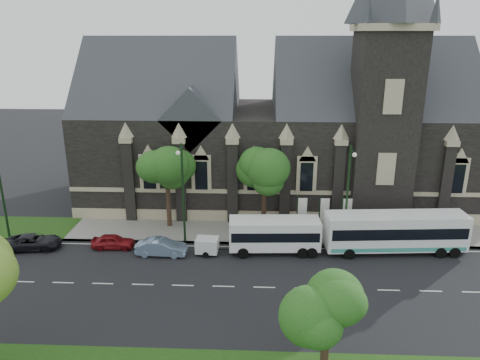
# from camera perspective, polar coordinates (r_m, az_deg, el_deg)

# --- Properties ---
(ground) EXTENTS (160.00, 160.00, 0.00)m
(ground) POSITION_cam_1_polar(r_m,az_deg,el_deg) (34.12, -2.10, -13.26)
(ground) COLOR black
(ground) RESTS_ON ground
(sidewalk) EXTENTS (80.00, 5.00, 0.15)m
(sidewalk) POSITION_cam_1_polar(r_m,az_deg,el_deg) (42.48, -1.09, -6.52)
(sidewalk) COLOR gray
(sidewalk) RESTS_ON ground
(museum) EXTENTS (40.00, 17.70, 29.90)m
(museum) POSITION_cam_1_polar(r_m,az_deg,el_deg) (48.86, 5.57, 6.66)
(museum) COLOR black
(museum) RESTS_ON ground
(tree_park_east) EXTENTS (3.40, 3.40, 6.28)m
(tree_park_east) POSITION_cam_1_polar(r_m,az_deg,el_deg) (23.97, 11.36, -15.46)
(tree_park_east) COLOR black
(tree_park_east) RESTS_ON ground
(tree_walk_right) EXTENTS (4.08, 4.08, 7.80)m
(tree_walk_right) POSITION_cam_1_polar(r_m,az_deg,el_deg) (41.53, 3.39, 1.34)
(tree_walk_right) COLOR black
(tree_walk_right) RESTS_ON ground
(tree_walk_left) EXTENTS (3.91, 3.91, 7.64)m
(tree_walk_left) POSITION_cam_1_polar(r_m,az_deg,el_deg) (42.35, -8.89, 1.36)
(tree_walk_left) COLOR black
(tree_walk_left) RESTS_ON ground
(street_lamp_near) EXTENTS (0.36, 1.88, 9.00)m
(street_lamp_near) POSITION_cam_1_polar(r_m,az_deg,el_deg) (39.02, 13.46, -1.33)
(street_lamp_near) COLOR black
(street_lamp_near) RESTS_ON ground
(street_lamp_mid) EXTENTS (0.36, 1.88, 9.00)m
(street_lamp_mid) POSITION_cam_1_polar(r_m,az_deg,el_deg) (38.84, -7.26, -1.06)
(street_lamp_mid) COLOR black
(street_lamp_mid) RESTS_ON ground
(banner_flag_left) EXTENTS (0.90, 0.10, 4.00)m
(banner_flag_left) POSITION_cam_1_polar(r_m,az_deg,el_deg) (41.21, 7.63, -3.99)
(banner_flag_left) COLOR black
(banner_flag_left) RESTS_ON ground
(banner_flag_center) EXTENTS (0.90, 0.10, 4.00)m
(banner_flag_center) POSITION_cam_1_polar(r_m,az_deg,el_deg) (41.44, 10.39, -4.00)
(banner_flag_center) COLOR black
(banner_flag_center) RESTS_ON ground
(banner_flag_right) EXTENTS (0.90, 0.10, 4.00)m
(banner_flag_right) POSITION_cam_1_polar(r_m,az_deg,el_deg) (41.77, 13.11, -4.01)
(banner_flag_right) COLOR black
(banner_flag_right) RESTS_ON ground
(tour_coach) EXTENTS (11.86, 3.43, 3.41)m
(tour_coach) POSITION_cam_1_polar(r_m,az_deg,el_deg) (40.35, 19.00, -6.16)
(tour_coach) COLOR white
(tour_coach) RESTS_ON ground
(shuttle_bus) EXTENTS (7.68, 2.99, 2.92)m
(shuttle_bus) POSITION_cam_1_polar(r_m,az_deg,el_deg) (38.38, 4.39, -6.71)
(shuttle_bus) COLOR white
(shuttle_bus) RESTS_ON ground
(box_trailer) EXTENTS (2.72, 1.60, 1.43)m
(box_trailer) POSITION_cam_1_polar(r_m,az_deg,el_deg) (38.33, -4.16, -8.20)
(box_trailer) COLOR silver
(box_trailer) RESTS_ON ground
(sedan) EXTENTS (4.27, 1.60, 1.39)m
(sedan) POSITION_cam_1_polar(r_m,az_deg,el_deg) (38.72, -9.88, -8.34)
(sedan) COLOR #7D94B5
(sedan) RESTS_ON ground
(car_far_red) EXTENTS (3.68, 1.58, 1.24)m
(car_far_red) POSITION_cam_1_polar(r_m,az_deg,el_deg) (40.81, -15.70, -7.47)
(car_far_red) COLOR maroon
(car_far_red) RESTS_ON ground
(car_far_black) EXTENTS (4.86, 2.74, 1.28)m
(car_far_black) POSITION_cam_1_polar(r_m,az_deg,el_deg) (43.03, -24.58, -7.10)
(car_far_black) COLOR black
(car_far_black) RESTS_ON ground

